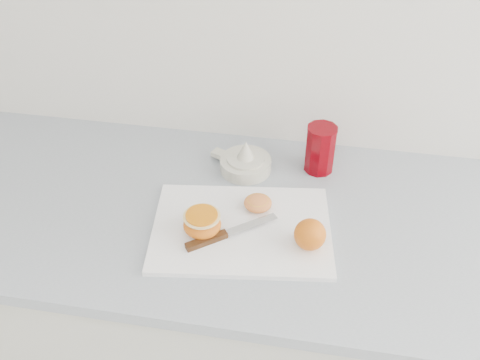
{
  "coord_description": "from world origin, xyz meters",
  "views": [
    {
      "loc": [
        0.28,
        0.81,
        1.71
      ],
      "look_at": [
        0.12,
        1.72,
        0.96
      ],
      "focal_mm": 40.0,
      "sensor_mm": 36.0,
      "label": 1
    }
  ],
  "objects_px": {
    "counter": "(260,331)",
    "half_orange": "(202,223)",
    "citrus_juicer": "(245,162)",
    "cutting_board": "(242,229)",
    "red_tumbler": "(320,150)"
  },
  "relations": [
    {
      "from": "counter",
      "to": "half_orange",
      "type": "height_order",
      "value": "half_orange"
    },
    {
      "from": "red_tumbler",
      "to": "cutting_board",
      "type": "bearing_deg",
      "value": -120.9
    },
    {
      "from": "counter",
      "to": "red_tumbler",
      "type": "bearing_deg",
      "value": 59.71
    },
    {
      "from": "cutting_board",
      "to": "citrus_juicer",
      "type": "relative_size",
      "value": 2.43
    },
    {
      "from": "citrus_juicer",
      "to": "red_tumbler",
      "type": "distance_m",
      "value": 0.19
    },
    {
      "from": "counter",
      "to": "red_tumbler",
      "type": "xyz_separation_m",
      "value": [
        0.11,
        0.19,
        0.5
      ]
    },
    {
      "from": "citrus_juicer",
      "to": "half_orange",
      "type": "bearing_deg",
      "value": -101.66
    },
    {
      "from": "half_orange",
      "to": "citrus_juicer",
      "type": "relative_size",
      "value": 0.51
    },
    {
      "from": "counter",
      "to": "half_orange",
      "type": "xyz_separation_m",
      "value": [
        -0.12,
        -0.09,
        0.48
      ]
    },
    {
      "from": "counter",
      "to": "citrus_juicer",
      "type": "height_order",
      "value": "citrus_juicer"
    },
    {
      "from": "cutting_board",
      "to": "half_orange",
      "type": "height_order",
      "value": "half_orange"
    },
    {
      "from": "half_orange",
      "to": "cutting_board",
      "type": "bearing_deg",
      "value": 20.15
    },
    {
      "from": "cutting_board",
      "to": "half_orange",
      "type": "xyz_separation_m",
      "value": [
        -0.08,
        -0.03,
        0.03
      ]
    },
    {
      "from": "citrus_juicer",
      "to": "cutting_board",
      "type": "bearing_deg",
      "value": -82.42
    },
    {
      "from": "half_orange",
      "to": "counter",
      "type": "bearing_deg",
      "value": 37.77
    }
  ]
}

